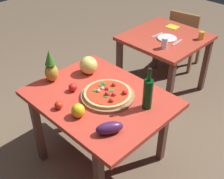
{
  "coord_description": "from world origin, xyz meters",
  "views": [
    {
      "loc": [
        1.42,
        -1.3,
        2.19
      ],
      "look_at": [
        0.05,
        0.09,
        0.8
      ],
      "focal_mm": 46.15,
      "sensor_mm": 36.0,
      "label": 1
    }
  ],
  "objects_px": {
    "bell_pepper": "(78,111)",
    "tomato_at_corner": "(59,105)",
    "pizza_board": "(108,96)",
    "wine_bottle": "(148,93)",
    "tomato_beside_pepper": "(73,87)",
    "knife_utensil": "(177,42)",
    "napkin_folded": "(173,27)",
    "pineapple_left": "(51,67)",
    "fork_utensil": "(157,35)",
    "drinking_glass_water": "(165,43)",
    "background_table": "(165,45)",
    "melon": "(89,65)",
    "pizza": "(108,93)",
    "drinking_glass_juice": "(201,35)",
    "dinner_plate": "(167,38)",
    "dining_chair": "(184,36)",
    "eggplant": "(110,128)",
    "display_table": "(100,105)"
  },
  "relations": [
    {
      "from": "pineapple_left",
      "to": "tomato_at_corner",
      "type": "distance_m",
      "value": 0.43
    },
    {
      "from": "background_table",
      "to": "bell_pepper",
      "type": "bearing_deg",
      "value": -77.22
    },
    {
      "from": "wine_bottle",
      "to": "tomato_at_corner",
      "type": "bearing_deg",
      "value": -134.0
    },
    {
      "from": "tomato_at_corner",
      "to": "dinner_plate",
      "type": "bearing_deg",
      "value": 94.84
    },
    {
      "from": "pizza",
      "to": "drinking_glass_water",
      "type": "relative_size",
      "value": 3.36
    },
    {
      "from": "dining_chair",
      "to": "pizza",
      "type": "relative_size",
      "value": 2.14
    },
    {
      "from": "background_table",
      "to": "bell_pepper",
      "type": "relative_size",
      "value": 7.8
    },
    {
      "from": "pizza_board",
      "to": "drinking_glass_juice",
      "type": "bearing_deg",
      "value": 90.96
    },
    {
      "from": "tomato_at_corner",
      "to": "drinking_glass_juice",
      "type": "xyz_separation_m",
      "value": [
        0.14,
        1.9,
        0.01
      ]
    },
    {
      "from": "background_table",
      "to": "bell_pepper",
      "type": "distance_m",
      "value": 1.68
    },
    {
      "from": "pizza_board",
      "to": "wine_bottle",
      "type": "distance_m",
      "value": 0.36
    },
    {
      "from": "pizza",
      "to": "dinner_plate",
      "type": "bearing_deg",
      "value": 103.76
    },
    {
      "from": "eggplant",
      "to": "fork_utensil",
      "type": "xyz_separation_m",
      "value": [
        -0.75,
        1.55,
        -0.04
      ]
    },
    {
      "from": "pineapple_left",
      "to": "drinking_glass_water",
      "type": "height_order",
      "value": "pineapple_left"
    },
    {
      "from": "display_table",
      "to": "bell_pepper",
      "type": "xyz_separation_m",
      "value": [
        0.06,
        -0.28,
        0.15
      ]
    },
    {
      "from": "tomato_at_corner",
      "to": "drinking_glass_water",
      "type": "height_order",
      "value": "drinking_glass_water"
    },
    {
      "from": "pizza_board",
      "to": "melon",
      "type": "distance_m",
      "value": 0.42
    },
    {
      "from": "bell_pepper",
      "to": "dining_chair",
      "type": "bearing_deg",
      "value": 102.33
    },
    {
      "from": "tomato_at_corner",
      "to": "background_table",
      "type": "bearing_deg",
      "value": 96.5
    },
    {
      "from": "melon",
      "to": "drinking_glass_juice",
      "type": "xyz_separation_m",
      "value": [
        0.37,
        1.38,
        -0.04
      ]
    },
    {
      "from": "wine_bottle",
      "to": "eggplant",
      "type": "height_order",
      "value": "wine_bottle"
    },
    {
      "from": "background_table",
      "to": "melon",
      "type": "relative_size",
      "value": 5.39
    },
    {
      "from": "pizza_board",
      "to": "napkin_folded",
      "type": "bearing_deg",
      "value": 106.01
    },
    {
      "from": "drinking_glass_water",
      "to": "knife_utensil",
      "type": "distance_m",
      "value": 0.22
    },
    {
      "from": "pineapple_left",
      "to": "napkin_folded",
      "type": "distance_m",
      "value": 1.76
    },
    {
      "from": "wine_bottle",
      "to": "knife_utensil",
      "type": "bearing_deg",
      "value": 112.88
    },
    {
      "from": "dinner_plate",
      "to": "bell_pepper",
      "type": "bearing_deg",
      "value": -78.69
    },
    {
      "from": "display_table",
      "to": "background_table",
      "type": "bearing_deg",
      "value": 102.83
    },
    {
      "from": "wine_bottle",
      "to": "drinking_glass_water",
      "type": "bearing_deg",
      "value": 118.77
    },
    {
      "from": "tomato_at_corner",
      "to": "dining_chair",
      "type": "bearing_deg",
      "value": 97.87
    },
    {
      "from": "fork_utensil",
      "to": "napkin_folded",
      "type": "bearing_deg",
      "value": 96.1
    },
    {
      "from": "drinking_glass_water",
      "to": "pizza",
      "type": "bearing_deg",
      "value": -79.33
    },
    {
      "from": "drinking_glass_water",
      "to": "napkin_folded",
      "type": "distance_m",
      "value": 0.6
    },
    {
      "from": "fork_utensil",
      "to": "drinking_glass_water",
      "type": "bearing_deg",
      "value": -35.5
    },
    {
      "from": "background_table",
      "to": "tomato_beside_pepper",
      "type": "bearing_deg",
      "value": -86.68
    },
    {
      "from": "display_table",
      "to": "drinking_glass_juice",
      "type": "relative_size",
      "value": 12.75
    },
    {
      "from": "bell_pepper",
      "to": "tomato_at_corner",
      "type": "height_order",
      "value": "bell_pepper"
    },
    {
      "from": "pizza",
      "to": "pineapple_left",
      "type": "xyz_separation_m",
      "value": [
        -0.53,
        -0.18,
        0.1
      ]
    },
    {
      "from": "background_table",
      "to": "wine_bottle",
      "type": "bearing_deg",
      "value": -60.41
    },
    {
      "from": "tomato_at_corner",
      "to": "drinking_glass_juice",
      "type": "relative_size",
      "value": 0.73
    },
    {
      "from": "pizza",
      "to": "knife_utensil",
      "type": "bearing_deg",
      "value": 97.6
    },
    {
      "from": "bell_pepper",
      "to": "tomato_beside_pepper",
      "type": "bearing_deg",
      "value": 147.94
    },
    {
      "from": "pizza_board",
      "to": "fork_utensil",
      "type": "xyz_separation_m",
      "value": [
        -0.44,
        1.26,
        -0.01
      ]
    },
    {
      "from": "pizza",
      "to": "tomato_at_corner",
      "type": "distance_m",
      "value": 0.42
    },
    {
      "from": "pineapple_left",
      "to": "drinking_glass_juice",
      "type": "height_order",
      "value": "pineapple_left"
    },
    {
      "from": "tomato_beside_pepper",
      "to": "display_table",
      "type": "bearing_deg",
      "value": 25.38
    },
    {
      "from": "pizza_board",
      "to": "wine_bottle",
      "type": "xyz_separation_m",
      "value": [
        0.32,
        0.12,
        0.12
      ]
    },
    {
      "from": "dining_chair",
      "to": "fork_utensil",
      "type": "height_order",
      "value": "dining_chair"
    },
    {
      "from": "knife_utensil",
      "to": "napkin_folded",
      "type": "xyz_separation_m",
      "value": [
        -0.29,
        0.32,
        -0.0
      ]
    },
    {
      "from": "tomato_at_corner",
      "to": "napkin_folded",
      "type": "height_order",
      "value": "tomato_at_corner"
    }
  ]
}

